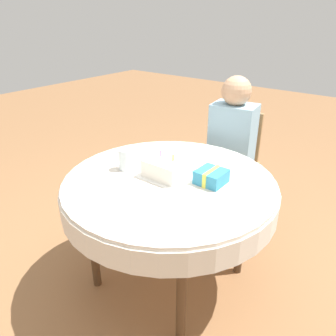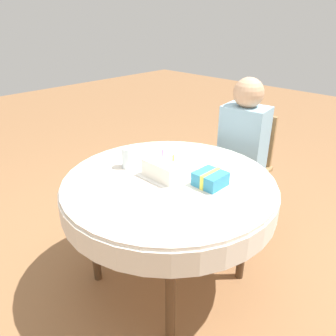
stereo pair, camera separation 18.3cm
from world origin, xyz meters
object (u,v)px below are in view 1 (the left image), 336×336
object	(u,v)px
chair	(233,161)
birthday_cake	(168,167)
person	(231,138)
gift_box	(211,177)
drinking_glass	(125,160)

from	to	relation	value
chair	birthday_cake	xyz separation A→B (m)	(0.03, -0.88, 0.29)
chair	person	bearing A→B (deg)	-90.00
birthday_cake	gift_box	size ratio (longest dim) A/B	1.44
chair	birthday_cake	distance (m)	0.93
drinking_glass	person	bearing A→B (deg)	75.23
person	birthday_cake	bearing A→B (deg)	-97.13
chair	birthday_cake	bearing A→B (deg)	-96.43
drinking_glass	gift_box	distance (m)	0.52
person	chair	bearing A→B (deg)	90.00
chair	person	world-z (taller)	person
person	drinking_glass	xyz separation A→B (m)	(-0.23, -0.89, 0.07)
drinking_glass	gift_box	world-z (taller)	drinking_glass
chair	gift_box	xyz separation A→B (m)	(0.27, -0.81, 0.28)
birthday_cake	gift_box	distance (m)	0.25
person	drinking_glass	bearing A→B (deg)	-112.97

